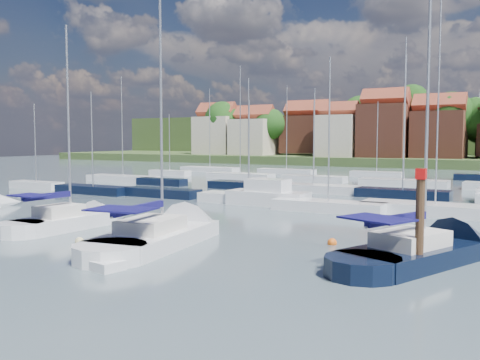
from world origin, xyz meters
The scene contains 10 objects.
ground centered at (0.00, 40.00, 0.00)m, with size 260.00×260.00×0.00m, color #4A5D65.
sailboat_left centered at (-11.02, 3.95, 0.36)m, with size 3.05×10.20×13.80m.
sailboat_centre centered at (-2.98, 3.39, 0.35)m, with size 5.21×13.56×17.87m.
sailboat_navy centered at (10.77, 5.59, 0.35)m, with size 7.55×12.52×16.87m.
tender centered at (-1.85, -3.63, 0.21)m, with size 2.66×1.61×0.54m.
timber_piling centered at (10.65, 2.18, 1.34)m, with size 0.40×0.40×6.72m.
buoy_c centered at (-6.73, -0.07, 0.00)m, with size 0.49×0.49×0.49m, color beige.
buoy_d centered at (-0.88, -3.52, 0.00)m, with size 0.50×0.50×0.50m, color beige.
buoy_e centered at (5.34, 6.39, 0.00)m, with size 0.51×0.51×0.51m, color #D85914.
marina_field centered at (1.91, 35.15, 0.43)m, with size 79.62×41.41×15.93m.
Camera 1 is at (14.98, -20.72, 5.70)m, focal length 40.00 mm.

